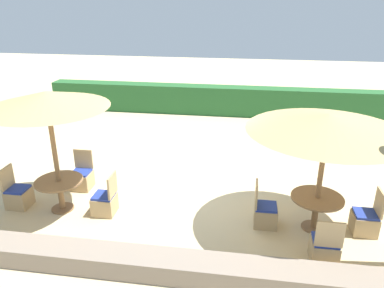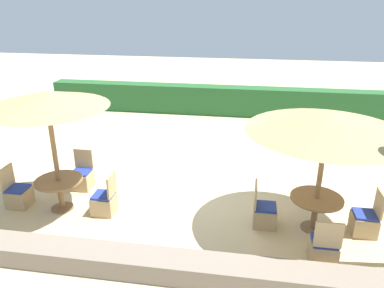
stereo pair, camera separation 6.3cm
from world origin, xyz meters
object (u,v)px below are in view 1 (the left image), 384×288
parasol_front_right (328,123)px  patio_chair_front_left_east (105,202)px  parasol_front_left (47,100)px  patio_chair_front_left_north (82,178)px  patio_chair_front_right_west (265,213)px  patio_chair_front_right_east (365,221)px  round_table_front_right (316,204)px  patio_chair_front_left_west (18,196)px  patio_chair_front_right_south (324,249)px  round_table_front_left (60,187)px

parasol_front_right → patio_chair_front_left_east: (-4.34, -0.10, -1.97)m
parasol_front_left → patio_chair_front_left_north: bearing=88.1°
patio_chair_front_right_west → patio_chair_front_left_north: (-4.32, 0.92, 0.00)m
parasol_front_right → patio_chair_front_right_east: parasol_front_right is taller
parasol_front_left → patio_chair_front_right_west: bearing=0.8°
parasol_front_right → parasol_front_left: bearing=-179.0°
round_table_front_right → patio_chair_front_left_west: 6.35m
parasol_front_left → patio_chair_front_right_east: bearing=0.7°
round_table_front_right → patio_chair_front_right_south: 1.06m
parasol_front_right → patio_chair_front_left_east: bearing=-178.6°
parasol_front_left → round_table_front_left: 1.92m
round_table_front_right → patio_chair_front_left_west: size_ratio=1.09×
patio_chair_front_right_south → round_table_front_left: 5.44m
round_table_front_right → patio_chair_front_left_east: 4.35m
patio_chair_front_right_west → parasol_front_left: bearing=-89.2°
round_table_front_right → patio_chair_front_left_north: 5.39m
parasol_front_right → patio_chair_front_left_north: parasol_front_right is taller
round_table_front_right → patio_chair_front_right_west: patio_chair_front_right_west is taller
round_table_front_right → patio_chair_front_left_west: patio_chair_front_left_west is taller
patio_chair_front_left_west → round_table_front_right: bearing=91.1°
patio_chair_front_right_east → patio_chair_front_right_south: same height
patio_chair_front_right_south → parasol_front_left: 5.86m
round_table_front_right → patio_chair_front_right_south: (0.02, -1.02, -0.29)m
parasol_front_left → patio_chair_front_left_east: bearing=-0.8°
patio_chair_front_left_west → patio_chair_front_left_east: same height
patio_chair_front_left_north → patio_chair_front_right_south: bearing=160.2°
patio_chair_front_right_west → patio_chair_front_left_east: bearing=-88.7°
patio_chair_front_right_south → patio_chair_front_left_east: 4.45m
round_table_front_left → patio_chair_front_left_east: (1.00, -0.01, -0.28)m
parasol_front_right → round_table_front_left: bearing=-179.0°
patio_chair_front_right_east → patio_chair_front_left_north: size_ratio=1.00×
patio_chair_front_right_east → parasol_front_left: bearing=90.7°
round_table_front_right → patio_chair_front_left_east: (-4.34, -0.10, -0.29)m
patio_chair_front_right_west → patio_chair_front_left_east: 3.35m
parasol_front_right → patio_chair_front_right_south: bearing=-89.1°
patio_chair_front_right_east → patio_chair_front_right_south: bearing=137.0°
patio_chair_front_right_south → patio_chair_front_right_west: bearing=135.2°
patio_chair_front_right_south → patio_chair_front_left_north: (-5.32, 1.92, 0.00)m
patio_chair_front_right_south → round_table_front_left: patio_chair_front_right_south is taller
patio_chair_front_left_north → patio_chair_front_left_west: bearing=44.3°
patio_chair_front_left_north → patio_chair_front_left_east: same height
parasol_front_left → patio_chair_front_left_north: (0.03, 0.98, -2.20)m
patio_chair_front_right_west → patio_chair_front_left_north: same height
patio_chair_front_right_west → parasol_front_left: (-4.35, -0.06, 2.20)m
patio_chair_front_right_west → patio_chair_front_right_south: 1.41m
patio_chair_front_right_west → patio_chair_front_left_west: same height
round_table_front_left → patio_chair_front_left_west: 1.04m
round_table_front_right → patio_chair_front_left_west: bearing=-178.9°
patio_chair_front_right_west → patio_chair_front_left_north: bearing=-102.0°
parasol_front_left → patio_chair_front_left_north: size_ratio=2.84×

